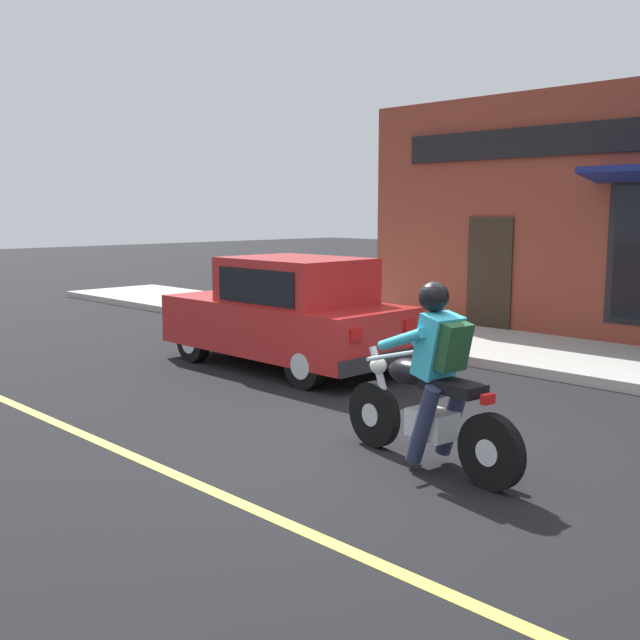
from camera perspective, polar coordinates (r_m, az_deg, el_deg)
The scene contains 5 objects.
ground_plane at distance 7.14m, azimuth 4.87°, elevation -9.71°, with size 80.00×80.00×0.00m, color black.
sidewalk_curb at distance 12.79m, azimuth 9.27°, elevation -1.42°, with size 2.60×22.00×0.14m, color #ADAAA3.
lane_stripe at distance 8.42m, azimuth -19.53°, elevation -7.35°, with size 0.12×19.80×0.01m, color #D1C64C.
motorcycle_with_rider at distance 6.52m, azimuth 8.41°, elevation -5.34°, with size 0.63×2.02×1.62m.
car_hatchback at distance 10.56m, azimuth -2.53°, elevation 0.45°, with size 1.65×3.79×1.57m.
Camera 1 is at (-5.19, -4.39, 2.21)m, focal length 42.00 mm.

